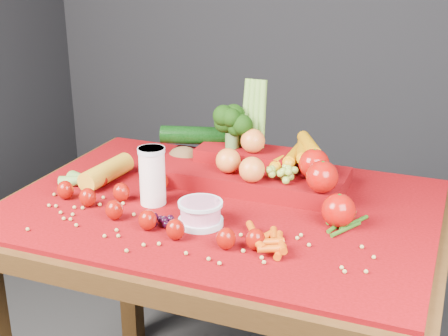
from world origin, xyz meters
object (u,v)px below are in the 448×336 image
at_px(table, 221,241).
at_px(yogurt_bowl, 201,212).
at_px(milk_glass, 152,174).
at_px(produce_mound, 258,164).

distance_m(table, yogurt_bowl, 0.19).
height_order(milk_glass, produce_mound, produce_mound).
xyz_separation_m(yogurt_bowl, produce_mound, (0.04, 0.29, 0.03)).
height_order(yogurt_bowl, produce_mound, produce_mound).
relative_size(table, produce_mound, 1.79).
bearing_deg(milk_glass, yogurt_bowl, -23.26).
bearing_deg(milk_glass, table, 21.55).
relative_size(yogurt_bowl, produce_mound, 0.17).
height_order(milk_glass, yogurt_bowl, milk_glass).
distance_m(table, produce_mound, 0.23).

